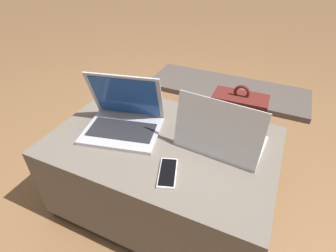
{
  "coord_description": "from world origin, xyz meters",
  "views": [
    {
      "loc": [
        0.39,
        -0.8,
        1.16
      ],
      "look_at": [
        0.02,
        0.0,
        0.51
      ],
      "focal_mm": 28.0,
      "sensor_mm": 36.0,
      "label": 1
    }
  ],
  "objects_px": {
    "laptop_near": "(124,119)",
    "laptop_far": "(220,137)",
    "cell_phone": "(168,173)",
    "backpack": "(234,133)"
  },
  "relations": [
    {
      "from": "laptop_near",
      "to": "backpack",
      "type": "distance_m",
      "value": 0.68
    },
    {
      "from": "laptop_near",
      "to": "cell_phone",
      "type": "relative_size",
      "value": 2.35
    },
    {
      "from": "laptop_far",
      "to": "cell_phone",
      "type": "height_order",
      "value": "laptop_far"
    },
    {
      "from": "laptop_near",
      "to": "laptop_far",
      "type": "xyz_separation_m",
      "value": [
        0.43,
        0.05,
        -0.0
      ]
    },
    {
      "from": "laptop_near",
      "to": "laptop_far",
      "type": "height_order",
      "value": "laptop_near"
    },
    {
      "from": "laptop_near",
      "to": "cell_phone",
      "type": "distance_m",
      "value": 0.35
    },
    {
      "from": "cell_phone",
      "to": "laptop_far",
      "type": "bearing_deg",
      "value": -138.19
    },
    {
      "from": "laptop_far",
      "to": "cell_phone",
      "type": "distance_m",
      "value": 0.27
    },
    {
      "from": "laptop_far",
      "to": "backpack",
      "type": "bearing_deg",
      "value": -86.21
    },
    {
      "from": "laptop_far",
      "to": "laptop_near",
      "type": "bearing_deg",
      "value": 11.95
    }
  ]
}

